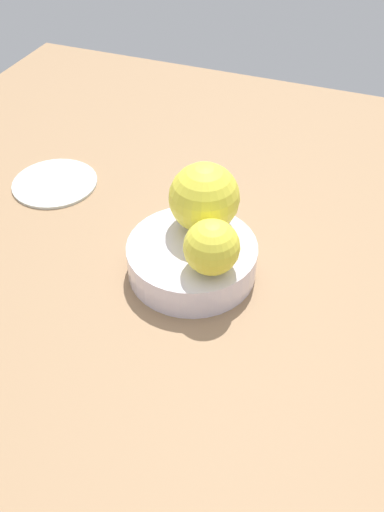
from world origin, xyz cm
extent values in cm
cube|color=#997551|center=(0.00, 0.00, -1.00)|extent=(110.00, 110.00, 2.00)
cylinder|color=silver|center=(0.00, 0.00, 0.37)|extent=(9.55, 9.55, 0.73)
cylinder|color=silver|center=(0.00, 0.00, 2.03)|extent=(15.41, 15.41, 4.07)
sphere|color=yellow|center=(-3.32, 2.73, 7.17)|extent=(6.21, 6.21, 6.21)
sphere|color=yellow|center=(0.18, -3.96, 8.24)|extent=(8.35, 8.35, 8.35)
cylinder|color=silver|center=(25.16, -9.80, 0.40)|extent=(12.27, 12.27, 0.80)
camera|label=1|loc=(-17.07, 44.48, 46.29)|focal=38.42mm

